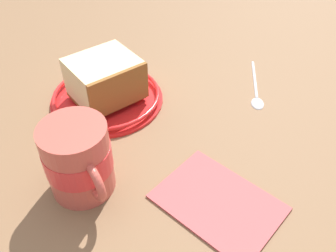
{
  "coord_description": "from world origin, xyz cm",
  "views": [
    {
      "loc": [
        15.53,
        -39.35,
        35.06
      ],
      "look_at": [
        6.61,
        -4.9,
        3.0
      ],
      "focal_mm": 38.4,
      "sensor_mm": 36.0,
      "label": 1
    }
  ],
  "objects": [
    {
      "name": "teaspoon",
      "position": [
        17.72,
        9.27,
        0.35
      ],
      "size": [
        3.13,
        13.68,
        0.8
      ],
      "color": "silver",
      "rests_on": "ground_plane"
    },
    {
      "name": "folded_napkin",
      "position": [
        14.87,
        -13.36,
        0.3
      ],
      "size": [
        16.98,
        15.31,
        0.6
      ],
      "primitive_type": "cube",
      "rotation": [
        0.0,
        0.0,
        -0.48
      ],
      "color": "#B24C4C",
      "rests_on": "ground_plane"
    },
    {
      "name": "tea_mug",
      "position": [
        -1.39,
        -14.83,
        4.82
      ],
      "size": [
        9.04,
        8.41,
        9.39
      ],
      "color": "#BF4C3F",
      "rests_on": "ground_plane"
    },
    {
      "name": "cake_slice",
      "position": [
        -4.79,
        1.5,
        4.23
      ],
      "size": [
        12.82,
        12.95,
        6.49
      ],
      "color": "brown",
      "rests_on": "small_plate"
    },
    {
      "name": "ground_plane",
      "position": [
        0.0,
        0.0,
        -1.56
      ],
      "size": [
        142.76,
        142.76,
        3.13
      ],
      "primitive_type": "cube",
      "color": "brown"
    },
    {
      "name": "small_plate",
      "position": [
        -5.0,
        1.67,
        0.77
      ],
      "size": [
        17.54,
        17.54,
        1.58
      ],
      "color": "red",
      "rests_on": "ground_plane"
    }
  ]
}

